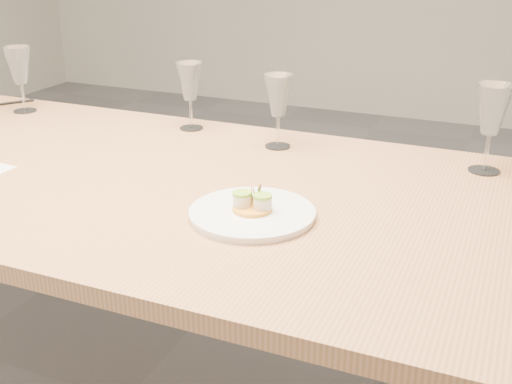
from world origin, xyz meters
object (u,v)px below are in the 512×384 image
at_px(dining_table, 104,192).
at_px(dinner_plate, 252,212).
at_px(wine_glass_1, 19,67).
at_px(wine_glass_4, 492,111).
at_px(wine_glass_3, 278,97).
at_px(wine_glass_2, 190,83).
at_px(ballpoint_pen, 15,102).

distance_m(dining_table, dinner_plate, 0.50).
height_order(dining_table, wine_glass_1, wine_glass_1).
relative_size(dinner_plate, wine_glass_1, 1.25).
bearing_deg(dining_table, wine_glass_4, 21.59).
bearing_deg(dining_table, wine_glass_1, 147.88).
distance_m(wine_glass_3, wine_glass_4, 0.55).
bearing_deg(wine_glass_1, wine_glass_3, -1.22).
relative_size(wine_glass_3, wine_glass_4, 0.92).
distance_m(wine_glass_1, wine_glass_2, 0.61).
xyz_separation_m(dinner_plate, wine_glass_1, (-1.04, 0.48, 0.14)).
xyz_separation_m(dining_table, wine_glass_4, (0.90, 0.36, 0.22)).
bearing_deg(wine_glass_3, wine_glass_1, 178.78).
bearing_deg(dining_table, ballpoint_pen, 147.78).
relative_size(ballpoint_pen, wine_glass_1, 0.53).
height_order(dinner_plate, wine_glass_1, wine_glass_1).
bearing_deg(wine_glass_1, dining_table, -32.12).
relative_size(ballpoint_pen, wine_glass_4, 0.51).
height_order(dinner_plate, wine_glass_3, wine_glass_3).
xyz_separation_m(wine_glass_1, wine_glass_3, (0.92, -0.02, -0.01)).
bearing_deg(ballpoint_pen, wine_glass_2, -57.31).
height_order(wine_glass_1, wine_glass_3, wine_glass_1).
distance_m(wine_glass_1, wine_glass_3, 0.92).
height_order(ballpoint_pen, wine_glass_3, wine_glass_3).
xyz_separation_m(dining_table, ballpoint_pen, (-0.67, 0.42, 0.07)).
relative_size(wine_glass_2, wine_glass_3, 0.99).
bearing_deg(wine_glass_3, wine_glass_4, 2.22).
height_order(dinner_plate, ballpoint_pen, dinner_plate).
bearing_deg(ballpoint_pen, dining_table, -87.46).
bearing_deg(dining_table, wine_glass_3, 43.62).
xyz_separation_m(wine_glass_1, wine_glass_2, (0.61, 0.04, -0.01)).
height_order(wine_glass_1, wine_glass_2, wine_glass_1).
xyz_separation_m(dinner_plate, wine_glass_4, (0.43, 0.49, 0.14)).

